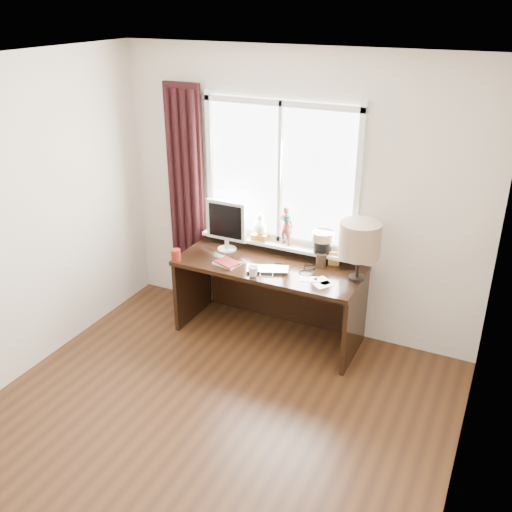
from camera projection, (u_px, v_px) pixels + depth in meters
The scene contains 17 objects.
floor at pixel (187, 449), 4.10m from camera, with size 3.50×4.00×0.00m, color #472913.
ceiling at pixel (162, 72), 3.01m from camera, with size 3.50×4.00×0.00m, color white.
wall_back at pixel (297, 196), 5.19m from camera, with size 3.50×2.60×0.00m, color beige.
wall_right at pixel (471, 360), 2.86m from camera, with size 4.00×2.60×0.00m, color beige.
laptop at pixel (268, 269), 5.03m from camera, with size 0.37×0.24×0.03m, color silver.
mug at pixel (253, 271), 4.92m from camera, with size 0.10×0.09×0.10m, color white.
red_cup at pixel (176, 255), 5.20m from camera, with size 0.08×0.08×0.11m, color maroon.
window at pixel (281, 195), 5.20m from camera, with size 1.52×0.22×1.40m.
curtain at pixel (186, 201), 5.63m from camera, with size 0.38×0.09×2.25m.
desk at pixel (273, 284), 5.34m from camera, with size 1.70×0.70×0.75m.
monitor at pixel (226, 223), 5.33m from camera, with size 0.40×0.18×0.49m.
notebook_stack at pixel (227, 263), 5.14m from camera, with size 0.26×0.22×0.03m.
brush_holder at pixel (321, 260), 5.10m from camera, with size 0.09×0.09×0.25m.
icon_frame at pixel (334, 259), 5.11m from camera, with size 0.10×0.04×0.13m.
table_lamp at pixel (360, 240), 4.73m from camera, with size 0.35×0.35×0.52m.
loose_papers at pixel (318, 281), 4.84m from camera, with size 0.33×0.25×0.00m.
desk_cables at pixel (300, 269), 5.06m from camera, with size 0.43×0.27×0.01m.
Camera 1 is at (1.81, -2.61, 2.98)m, focal length 40.00 mm.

